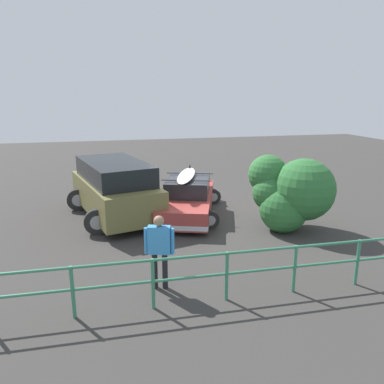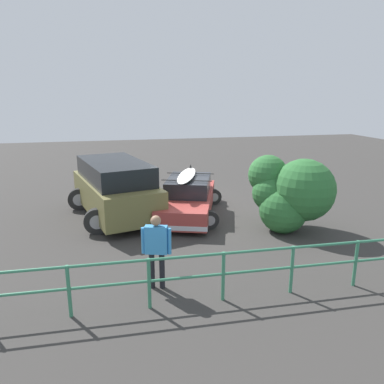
{
  "view_description": "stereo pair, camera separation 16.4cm",
  "coord_description": "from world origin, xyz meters",
  "px_view_note": "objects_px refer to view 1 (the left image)",
  "views": [
    {
      "loc": [
        2.89,
        12.07,
        4.0
      ],
      "look_at": [
        0.13,
        0.78,
        0.95
      ],
      "focal_mm": 35.0,
      "sensor_mm": 36.0,
      "label": 1
    },
    {
      "loc": [
        2.73,
        12.11,
        4.0
      ],
      "look_at": [
        0.13,
        0.78,
        0.95
      ],
      "focal_mm": 35.0,
      "sensor_mm": 36.0,
      "label": 2
    }
  ],
  "objects_px": {
    "sedan_car": "(188,197)",
    "bush_near_left": "(290,191)",
    "suv_car": "(115,188)",
    "person_bystander": "(159,245)"
  },
  "relations": [
    {
      "from": "person_bystander",
      "to": "bush_near_left",
      "type": "relative_size",
      "value": 0.69
    },
    {
      "from": "suv_car",
      "to": "bush_near_left",
      "type": "xyz_separation_m",
      "value": [
        -5.09,
        2.4,
        0.19
      ]
    },
    {
      "from": "person_bystander",
      "to": "suv_car",
      "type": "bearing_deg",
      "value": -82.42
    },
    {
      "from": "bush_near_left",
      "to": "sedan_car",
      "type": "bearing_deg",
      "value": -37.61
    },
    {
      "from": "sedan_car",
      "to": "person_bystander",
      "type": "relative_size",
      "value": 2.85
    },
    {
      "from": "sedan_car",
      "to": "bush_near_left",
      "type": "bearing_deg",
      "value": 142.39
    },
    {
      "from": "sedan_car",
      "to": "bush_near_left",
      "type": "xyz_separation_m",
      "value": [
        -2.68,
        2.07,
        0.57
      ]
    },
    {
      "from": "bush_near_left",
      "to": "suv_car",
      "type": "bearing_deg",
      "value": -25.25
    },
    {
      "from": "sedan_car",
      "to": "person_bystander",
      "type": "distance_m",
      "value": 5.1
    },
    {
      "from": "suv_car",
      "to": "sedan_car",
      "type": "bearing_deg",
      "value": 172.13
    }
  ]
}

